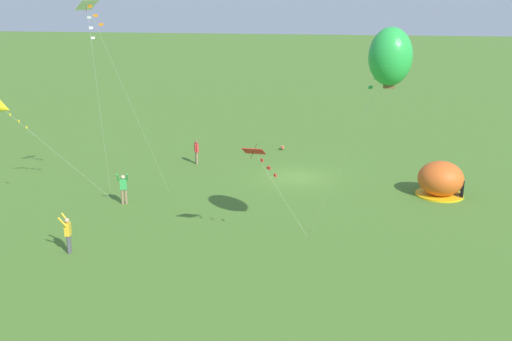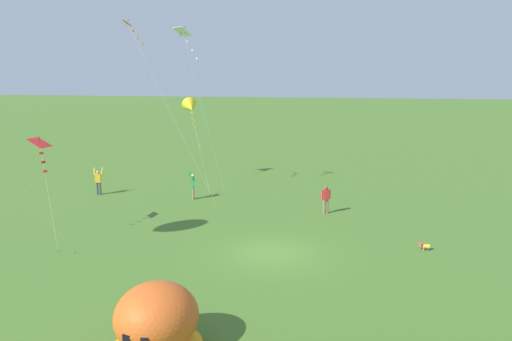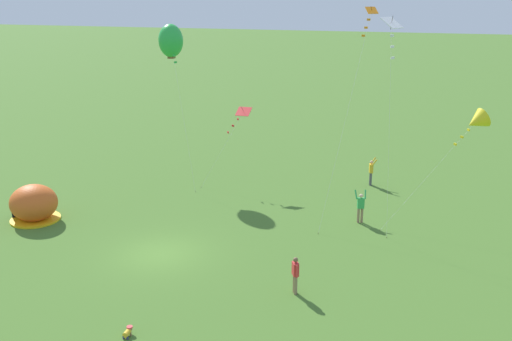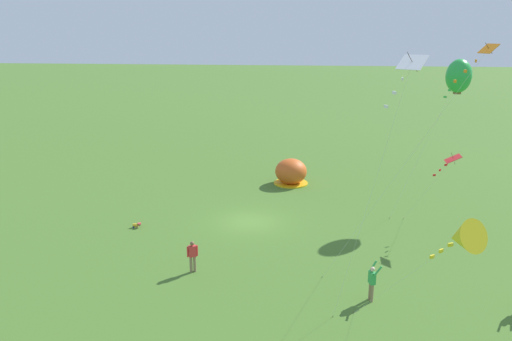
{
  "view_description": "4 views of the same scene",
  "coord_description": "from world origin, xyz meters",
  "px_view_note": "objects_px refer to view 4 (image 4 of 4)",
  "views": [
    {
      "loc": [
        -3.53,
        37.7,
        11.55
      ],
      "look_at": [
        1.76,
        5.79,
        2.05
      ],
      "focal_mm": 42.0,
      "sensor_mm": 36.0,
      "label": 1
    },
    {
      "loc": [
        -22.21,
        -3.26,
        8.43
      ],
      "look_at": [
        1.81,
        1.16,
        3.62
      ],
      "focal_mm": 35.0,
      "sensor_mm": 36.0,
      "label": 2
    },
    {
      "loc": [
        11.92,
        -25.26,
        13.03
      ],
      "look_at": [
        3.82,
        4.33,
        3.42
      ],
      "focal_mm": 42.0,
      "sensor_mm": 36.0,
      "label": 3
    },
    {
      "loc": [
        30.67,
        3.79,
        12.3
      ],
      "look_at": [
        -0.27,
        0.37,
        3.47
      ],
      "focal_mm": 35.0,
      "sensor_mm": 36.0,
      "label": 4
    }
  ],
  "objects_px": {
    "kite_yellow": "(462,237)",
    "kite_green": "(459,76)",
    "kite_orange": "(475,64)",
    "kite_red": "(450,161)",
    "person_arms_raised": "(372,281)",
    "popup_tent": "(291,172)",
    "kite_white": "(408,71)",
    "toddler_crawling": "(137,225)",
    "person_with_toddler": "(193,255)"
  },
  "relations": [
    {
      "from": "person_with_toddler",
      "to": "person_arms_raised",
      "type": "height_order",
      "value": "person_arms_raised"
    },
    {
      "from": "popup_tent",
      "to": "toddler_crawling",
      "type": "relative_size",
      "value": 5.14
    },
    {
      "from": "toddler_crawling",
      "to": "kite_white",
      "type": "bearing_deg",
      "value": 59.92
    },
    {
      "from": "kite_yellow",
      "to": "kite_green",
      "type": "distance_m",
      "value": 20.81
    },
    {
      "from": "person_arms_raised",
      "to": "kite_white",
      "type": "bearing_deg",
      "value": 32.6
    },
    {
      "from": "kite_orange",
      "to": "kite_red",
      "type": "distance_m",
      "value": 10.42
    },
    {
      "from": "popup_tent",
      "to": "person_arms_raised",
      "type": "height_order",
      "value": "popup_tent"
    },
    {
      "from": "kite_yellow",
      "to": "kite_green",
      "type": "bearing_deg",
      "value": 166.2
    },
    {
      "from": "person_arms_raised",
      "to": "kite_green",
      "type": "relative_size",
      "value": 0.18
    },
    {
      "from": "kite_yellow",
      "to": "kite_red",
      "type": "bearing_deg",
      "value": 166.68
    },
    {
      "from": "person_with_toddler",
      "to": "popup_tent",
      "type": "bearing_deg",
      "value": 164.65
    },
    {
      "from": "kite_green",
      "to": "person_arms_raised",
      "type": "bearing_deg",
      "value": -25.8
    },
    {
      "from": "toddler_crawling",
      "to": "kite_red",
      "type": "height_order",
      "value": "kite_red"
    },
    {
      "from": "popup_tent",
      "to": "kite_orange",
      "type": "height_order",
      "value": "kite_orange"
    },
    {
      "from": "popup_tent",
      "to": "person_arms_raised",
      "type": "relative_size",
      "value": 1.49
    },
    {
      "from": "popup_tent",
      "to": "kite_white",
      "type": "distance_m",
      "value": 22.1
    },
    {
      "from": "kite_green",
      "to": "kite_white",
      "type": "xyz_separation_m",
      "value": [
        15.14,
        -6.15,
        1.48
      ]
    },
    {
      "from": "toddler_crawling",
      "to": "person_arms_raised",
      "type": "height_order",
      "value": "person_arms_raised"
    },
    {
      "from": "kite_orange",
      "to": "kite_white",
      "type": "distance_m",
      "value": 3.31
    },
    {
      "from": "person_arms_raised",
      "to": "kite_green",
      "type": "distance_m",
      "value": 17.7
    },
    {
      "from": "person_with_toddler",
      "to": "kite_white",
      "type": "xyz_separation_m",
      "value": [
        2.95,
        9.66,
        9.77
      ]
    },
    {
      "from": "toddler_crawling",
      "to": "kite_orange",
      "type": "relative_size",
      "value": 0.05
    },
    {
      "from": "person_arms_raised",
      "to": "kite_white",
      "type": "distance_m",
      "value": 9.82
    },
    {
      "from": "kite_red",
      "to": "kite_green",
      "type": "bearing_deg",
      "value": 164.97
    },
    {
      "from": "kite_red",
      "to": "kite_white",
      "type": "relative_size",
      "value": 0.46
    },
    {
      "from": "kite_green",
      "to": "kite_white",
      "type": "height_order",
      "value": "kite_white"
    },
    {
      "from": "kite_red",
      "to": "person_with_toddler",
      "type": "bearing_deg",
      "value": -64.93
    },
    {
      "from": "person_arms_raised",
      "to": "kite_white",
      "type": "relative_size",
      "value": 0.16
    },
    {
      "from": "kite_red",
      "to": "popup_tent",
      "type": "bearing_deg",
      "value": -133.82
    },
    {
      "from": "kite_red",
      "to": "kite_green",
      "type": "distance_m",
      "value": 7.29
    },
    {
      "from": "person_arms_raised",
      "to": "kite_orange",
      "type": "bearing_deg",
      "value": 96.83
    },
    {
      "from": "kite_green",
      "to": "kite_white",
      "type": "relative_size",
      "value": 0.91
    },
    {
      "from": "kite_green",
      "to": "kite_white",
      "type": "bearing_deg",
      "value": -22.09
    },
    {
      "from": "person_arms_raised",
      "to": "toddler_crawling",
      "type": "bearing_deg",
      "value": -118.02
    },
    {
      "from": "person_arms_raised",
      "to": "popup_tent",
      "type": "bearing_deg",
      "value": -165.89
    },
    {
      "from": "kite_white",
      "to": "kite_orange",
      "type": "bearing_deg",
      "value": 116.63
    },
    {
      "from": "kite_yellow",
      "to": "kite_orange",
      "type": "distance_m",
      "value": 8.26
    },
    {
      "from": "person_with_toddler",
      "to": "person_arms_raised",
      "type": "bearing_deg",
      "value": 78.05
    },
    {
      "from": "kite_white",
      "to": "toddler_crawling",
      "type": "bearing_deg",
      "value": -120.08
    },
    {
      "from": "popup_tent",
      "to": "kite_yellow",
      "type": "relative_size",
      "value": 0.43
    },
    {
      "from": "person_with_toddler",
      "to": "kite_yellow",
      "type": "relative_size",
      "value": 0.26
    },
    {
      "from": "kite_red",
      "to": "kite_green",
      "type": "xyz_separation_m",
      "value": [
        -5.49,
        1.47,
        4.56
      ]
    },
    {
      "from": "person_with_toddler",
      "to": "kite_red",
      "type": "bearing_deg",
      "value": 115.07
    },
    {
      "from": "person_with_toddler",
      "to": "person_arms_raised",
      "type": "relative_size",
      "value": 0.91
    },
    {
      "from": "kite_yellow",
      "to": "kite_white",
      "type": "bearing_deg",
      "value": -165.32
    },
    {
      "from": "kite_orange",
      "to": "kite_red",
      "type": "bearing_deg",
      "value": 168.11
    },
    {
      "from": "toddler_crawling",
      "to": "kite_orange",
      "type": "xyz_separation_m",
      "value": [
        7.01,
        17.61,
        10.74
      ]
    },
    {
      "from": "popup_tent",
      "to": "kite_red",
      "type": "relative_size",
      "value": 0.54
    },
    {
      "from": "popup_tent",
      "to": "person_arms_raised",
      "type": "bearing_deg",
      "value": 14.11
    },
    {
      "from": "kite_yellow",
      "to": "kite_orange",
      "type": "height_order",
      "value": "kite_orange"
    }
  ]
}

